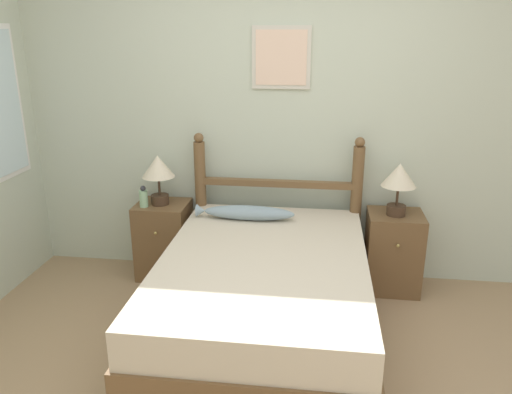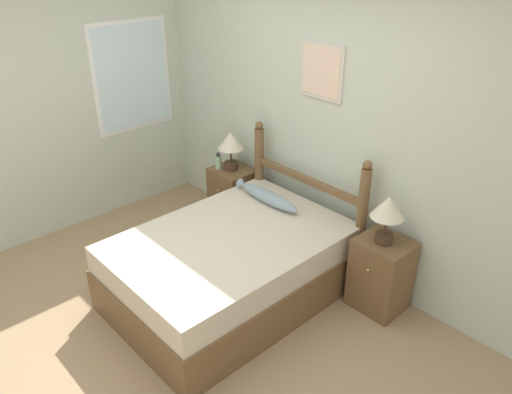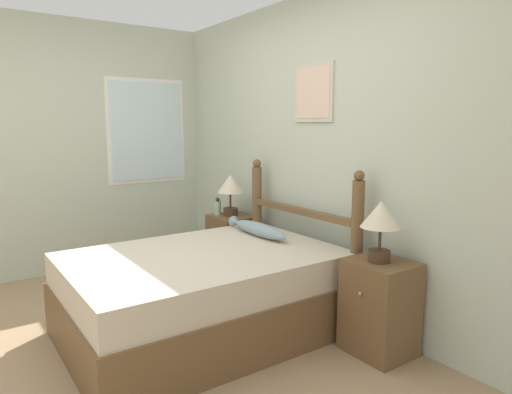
{
  "view_description": "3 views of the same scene",
  "coord_description": "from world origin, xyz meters",
  "px_view_note": "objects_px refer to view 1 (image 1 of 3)",
  "views": [
    {
      "loc": [
        0.27,
        -2.17,
        1.95
      ],
      "look_at": [
        -0.15,
        1.04,
        0.87
      ],
      "focal_mm": 35.0,
      "sensor_mm": 36.0,
      "label": 1
    },
    {
      "loc": [
        2.59,
        -1.49,
        2.76
      ],
      "look_at": [
        -0.08,
        0.99,
        0.83
      ],
      "focal_mm": 35.0,
      "sensor_mm": 36.0,
      "label": 2
    },
    {
      "loc": [
        2.75,
        -0.83,
        1.51
      ],
      "look_at": [
        -0.04,
        1.13,
        0.97
      ],
      "focal_mm": 32.0,
      "sensor_mm": 36.0,
      "label": 3
    }
  ],
  "objects_px": {
    "nightstand_right": "(393,252)",
    "nightstand_left": "(164,240)",
    "fish_pillow": "(246,213)",
    "bottle": "(144,197)",
    "table_lamp_left": "(158,170)",
    "bed": "(264,299)",
    "table_lamp_right": "(399,179)"
  },
  "relations": [
    {
      "from": "table_lamp_right",
      "to": "fish_pillow",
      "type": "relative_size",
      "value": 0.54
    },
    {
      "from": "nightstand_left",
      "to": "fish_pillow",
      "type": "height_order",
      "value": "fish_pillow"
    },
    {
      "from": "nightstand_right",
      "to": "bottle",
      "type": "xyz_separation_m",
      "value": [
        -1.96,
        -0.09,
        0.39
      ]
    },
    {
      "from": "table_lamp_left",
      "to": "bottle",
      "type": "distance_m",
      "value": 0.24
    },
    {
      "from": "nightstand_right",
      "to": "table_lamp_right",
      "type": "bearing_deg",
      "value": -118.11
    },
    {
      "from": "table_lamp_left",
      "to": "table_lamp_right",
      "type": "bearing_deg",
      "value": -0.34
    },
    {
      "from": "nightstand_left",
      "to": "bottle",
      "type": "relative_size",
      "value": 3.63
    },
    {
      "from": "fish_pillow",
      "to": "table_lamp_right",
      "type": "bearing_deg",
      "value": 8.86
    },
    {
      "from": "nightstand_left",
      "to": "fish_pillow",
      "type": "bearing_deg",
      "value": -14.98
    },
    {
      "from": "table_lamp_right",
      "to": "fish_pillow",
      "type": "bearing_deg",
      "value": -171.14
    },
    {
      "from": "nightstand_right",
      "to": "fish_pillow",
      "type": "relative_size",
      "value": 0.85
    },
    {
      "from": "fish_pillow",
      "to": "nightstand_left",
      "type": "bearing_deg",
      "value": 165.02
    },
    {
      "from": "table_lamp_right",
      "to": "fish_pillow",
      "type": "height_order",
      "value": "table_lamp_right"
    },
    {
      "from": "table_lamp_left",
      "to": "fish_pillow",
      "type": "distance_m",
      "value": 0.79
    },
    {
      "from": "nightstand_right",
      "to": "table_lamp_left",
      "type": "height_order",
      "value": "table_lamp_left"
    },
    {
      "from": "bed",
      "to": "fish_pillow",
      "type": "xyz_separation_m",
      "value": [
        -0.2,
        0.62,
        0.36
      ]
    },
    {
      "from": "nightstand_left",
      "to": "bottle",
      "type": "height_order",
      "value": "bottle"
    },
    {
      "from": "bottle",
      "to": "fish_pillow",
      "type": "height_order",
      "value": "bottle"
    },
    {
      "from": "table_lamp_right",
      "to": "bottle",
      "type": "bearing_deg",
      "value": -177.92
    },
    {
      "from": "bed",
      "to": "bottle",
      "type": "xyz_separation_m",
      "value": [
        -1.04,
        0.73,
        0.41
      ]
    },
    {
      "from": "nightstand_right",
      "to": "nightstand_left",
      "type": "bearing_deg",
      "value": 180.0
    },
    {
      "from": "nightstand_left",
      "to": "nightstand_right",
      "type": "height_order",
      "value": "same"
    },
    {
      "from": "nightstand_left",
      "to": "bottle",
      "type": "xyz_separation_m",
      "value": [
        -0.12,
        -0.09,
        0.39
      ]
    },
    {
      "from": "nightstand_right",
      "to": "fish_pillow",
      "type": "distance_m",
      "value": 1.19
    },
    {
      "from": "nightstand_left",
      "to": "nightstand_right",
      "type": "relative_size",
      "value": 1.0
    },
    {
      "from": "nightstand_left",
      "to": "table_lamp_right",
      "type": "xyz_separation_m",
      "value": [
        1.83,
        -0.02,
        0.6
      ]
    },
    {
      "from": "bed",
      "to": "table_lamp_right",
      "type": "bearing_deg",
      "value": 41.17
    },
    {
      "from": "nightstand_right",
      "to": "table_lamp_right",
      "type": "height_order",
      "value": "table_lamp_right"
    },
    {
      "from": "bed",
      "to": "nightstand_right",
      "type": "height_order",
      "value": "nightstand_right"
    },
    {
      "from": "bed",
      "to": "table_lamp_left",
      "type": "relative_size",
      "value": 4.75
    },
    {
      "from": "bottle",
      "to": "fish_pillow",
      "type": "relative_size",
      "value": 0.23
    },
    {
      "from": "nightstand_right",
      "to": "bottle",
      "type": "height_order",
      "value": "bottle"
    }
  ]
}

